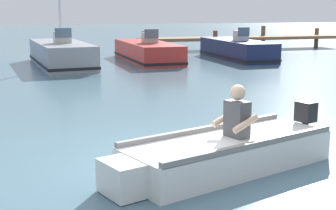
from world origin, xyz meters
name	(u,v)px	position (x,y,z in m)	size (l,w,h in m)	color
ground_plane	(174,157)	(0.00, 0.00, 0.00)	(120.00, 120.00, 0.00)	slate
wooden_dock	(240,38)	(9.31, 17.78, 0.60)	(11.31, 1.64, 1.22)	brown
rowboat_with_person	(225,152)	(0.52, -0.73, 0.25)	(3.64, 2.05, 1.19)	white
moored_boat_grey	(61,54)	(-0.70, 12.67, 0.44)	(2.33, 5.55, 3.72)	gray
moored_boat_red	(147,52)	(2.97, 13.41, 0.38)	(1.90, 5.39, 1.37)	#B72D28
moored_boat_navy	(237,50)	(7.00, 13.11, 0.40)	(1.62, 5.14, 1.41)	#19234C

